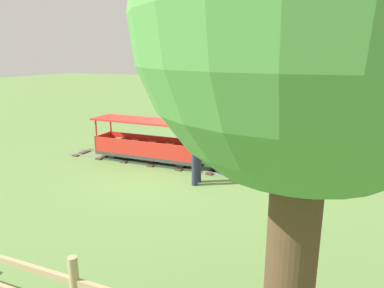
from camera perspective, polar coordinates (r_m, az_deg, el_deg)
ground_plane at (r=7.91m, az=-0.52°, el=-3.80°), size 60.00×60.00×0.00m
track at (r=7.95m, az=-1.33°, el=-3.58°), size 0.68×6.40×0.04m
locomotive at (r=7.42m, az=7.28°, el=-1.25°), size 0.64×1.45×0.97m
passenger_car at (r=8.23m, az=-7.08°, el=-0.12°), size 0.74×2.70×0.97m
conductor_person at (r=6.67m, az=0.75°, el=1.25°), size 0.30×0.30×1.62m
oak_tree_near at (r=11.13m, az=27.79°, el=15.25°), size 1.98×1.98×3.96m
oak_tree_far at (r=2.13m, az=18.67°, el=17.81°), size 1.99×1.99×3.68m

